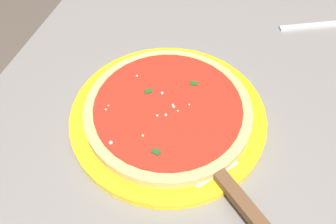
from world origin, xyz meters
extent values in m
cube|color=black|center=(-0.40, -0.29, 0.37)|extent=(0.06, 0.06, 0.73)
cube|color=black|center=(-0.40, 0.29, 0.37)|extent=(0.06, 0.06, 0.73)
cube|color=gray|center=(0.00, 0.00, 0.74)|extent=(0.94, 0.71, 0.03)
cylinder|color=yellow|center=(-0.04, -0.05, 0.77)|extent=(0.30, 0.30, 0.01)
cylinder|color=#DBB26B|center=(-0.04, -0.05, 0.78)|extent=(0.26, 0.26, 0.02)
cylinder|color=red|center=(-0.04, -0.05, 0.79)|extent=(0.23, 0.23, 0.00)
sphere|color=#EFEACC|center=(-0.01, -0.13, 0.79)|extent=(0.00, 0.00, 0.00)
sphere|color=#EFEACC|center=(0.05, -0.10, 0.79)|extent=(0.01, 0.01, 0.01)
sphere|color=#EFEACC|center=(-0.04, -0.04, 0.79)|extent=(0.00, 0.00, 0.00)
sphere|color=#EFEACC|center=(-0.02, -0.04, 0.79)|extent=(0.00, 0.00, 0.00)
sphere|color=#EFEACC|center=(-0.04, -0.03, 0.79)|extent=(0.00, 0.00, 0.00)
sphere|color=#EFEACC|center=(-0.02, -0.06, 0.79)|extent=(0.00, 0.00, 0.00)
sphere|color=#EFEACC|center=(-0.01, -0.13, 0.79)|extent=(0.00, 0.00, 0.00)
sphere|color=#EFEACC|center=(-0.05, -0.02, 0.79)|extent=(0.00, 0.00, 0.00)
sphere|color=#EFEACC|center=(-0.06, -0.06, 0.79)|extent=(0.00, 0.00, 0.00)
sphere|color=#EFEACC|center=(-0.09, -0.11, 0.79)|extent=(0.00, 0.00, 0.00)
sphere|color=#EFEACC|center=(-0.05, -0.04, 0.79)|extent=(0.00, 0.00, 0.00)
sphere|color=#EFEACC|center=(0.02, -0.06, 0.79)|extent=(0.00, 0.00, 0.00)
cube|color=#23561E|center=(-0.06, -0.08, 0.79)|extent=(0.01, 0.01, 0.00)
cube|color=#23561E|center=(0.04, -0.04, 0.79)|extent=(0.01, 0.01, 0.00)
cube|color=#23561E|center=(-0.10, -0.02, 0.79)|extent=(0.01, 0.01, 0.00)
cube|color=silver|center=(0.01, 0.02, 0.77)|extent=(0.11, 0.11, 0.00)
cube|color=brown|center=(0.08, 0.10, 0.78)|extent=(0.10, 0.11, 0.01)
cube|color=silver|center=(-0.35, 0.16, 0.76)|extent=(0.08, 0.14, 0.00)
camera|label=1|loc=(0.31, 0.07, 1.25)|focal=41.55mm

